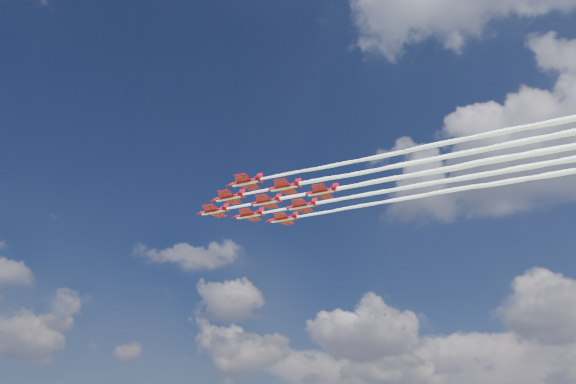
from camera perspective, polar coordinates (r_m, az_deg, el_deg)
name	(u,v)px	position (r m, az deg, el deg)	size (l,w,h in m)	color
jet_lead	(381,181)	(162.96, 9.42, 1.11)	(112.99, 36.39, 2.94)	#A7091C
jet_row2_port	(408,164)	(155.49, 12.07, 2.82)	(112.99, 36.39, 2.94)	#A7091C
jet_row2_starb	(417,186)	(167.77, 13.01, 0.61)	(112.99, 36.39, 2.94)	#A7091C
jet_row3_port	(438,145)	(148.53, 14.98, 4.68)	(112.99, 36.39, 2.94)	#A7091C
jet_row3_centre	(446,169)	(160.73, 15.73, 2.23)	(112.99, 36.39, 2.94)	#A7091C
jet_row3_starb	(453,191)	(173.21, 16.38, 0.14)	(112.99, 36.39, 2.94)	#A7091C
jet_row4_port	(478,151)	(154.23, 18.70, 3.99)	(112.99, 36.39, 2.94)	#A7091C
jet_row4_starb	(482,175)	(166.60, 19.15, 1.68)	(112.99, 36.39, 2.94)	#A7091C
jet_tail	(516,157)	(160.55, 22.15, 3.34)	(112.99, 36.39, 2.94)	#A7091C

